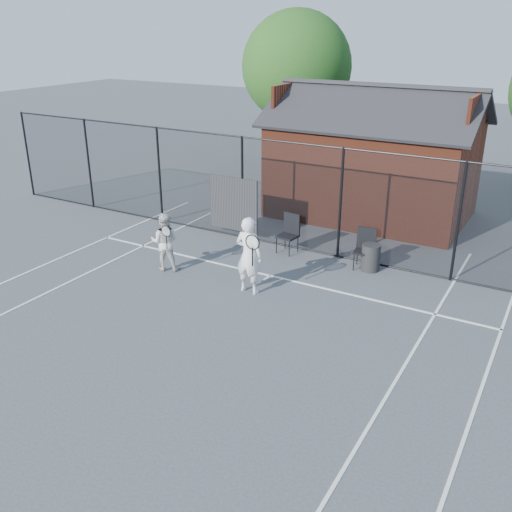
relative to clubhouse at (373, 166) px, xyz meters
The scene contains 10 objects.
ground 9.16m from the clubhouse, 93.18° to the right, with size 80.00×80.00×0.00m, color #3E4447.
court_lines 10.46m from the clubhouse, 92.77° to the right, with size 11.02×18.00×0.01m.
fence 4.09m from the clubhouse, 101.37° to the right, with size 22.04×3.00×3.00m.
clubhouse is the anchor object (origin of this frame).
tree_left 7.21m from the clubhouse, 138.01° to the left, with size 4.48×4.48×6.44m.
player_front 7.08m from the clubhouse, 94.09° to the right, with size 0.84×0.62×1.86m.
player_back 7.63m from the clubhouse, 113.53° to the right, with size 0.91×0.82×1.51m.
chair_left 4.61m from the clubhouse, 100.71° to the right, with size 0.51×0.53×1.06m, color black.
chair_right 4.74m from the clubhouse, 72.68° to the right, with size 0.50×0.52×1.03m, color black.
waste_bin 4.83m from the clubhouse, 70.51° to the right, with size 0.48×0.48×0.70m, color black.
Camera 1 is at (6.18, -8.51, 5.96)m, focal length 40.00 mm.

